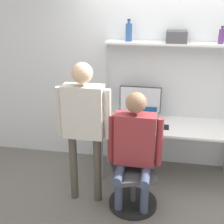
% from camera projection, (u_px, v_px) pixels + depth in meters
% --- Properties ---
extents(ground_plane, '(12.00, 12.00, 0.00)m').
position_uv_depth(ground_plane, '(164.00, 188.00, 3.98)').
color(ground_plane, slate).
extents(wall_back, '(8.00, 0.06, 2.70)m').
position_uv_depth(wall_back, '(171.00, 71.00, 4.14)').
color(wall_back, silver).
rests_on(wall_back, ground_plane).
extents(desk, '(1.78, 0.66, 0.73)m').
position_uv_depth(desk, '(167.00, 130.00, 4.06)').
color(desk, white).
rests_on(desk, ground_plane).
extents(shelf_unit, '(1.69, 0.25, 1.76)m').
position_uv_depth(shelf_unit, '(172.00, 64.00, 3.93)').
color(shelf_unit, white).
rests_on(shelf_unit, ground_plane).
extents(monitor, '(0.55, 0.20, 0.45)m').
position_uv_depth(monitor, '(140.00, 101.00, 4.17)').
color(monitor, '#333338').
rests_on(monitor, desk).
extents(laptop, '(0.31, 0.25, 0.26)m').
position_uv_depth(laptop, '(145.00, 121.00, 3.99)').
color(laptop, '#BCBCC1').
rests_on(laptop, desk).
extents(cell_phone, '(0.07, 0.15, 0.01)m').
position_uv_depth(cell_phone, '(166.00, 127.00, 3.96)').
color(cell_phone, black).
rests_on(cell_phone, desk).
extents(office_chair, '(0.58, 0.58, 0.92)m').
position_uv_depth(office_chair, '(133.00, 183.00, 3.60)').
color(office_chair, black).
rests_on(office_chair, ground_plane).
extents(person_seated, '(0.60, 0.47, 1.38)m').
position_uv_depth(person_seated, '(134.00, 143.00, 3.37)').
color(person_seated, '#38425B').
rests_on(person_seated, ground_plane).
extents(person_standing, '(0.61, 0.23, 1.67)m').
position_uv_depth(person_standing, '(84.00, 116.00, 3.40)').
color(person_standing, '#4C473D').
rests_on(person_standing, ground_plane).
extents(bottle_blue, '(0.08, 0.08, 0.27)m').
position_uv_depth(bottle_blue, '(129.00, 32.00, 3.89)').
color(bottle_blue, '#335999').
rests_on(bottle_blue, shelf_unit).
extents(bottle_purple, '(0.07, 0.07, 0.21)m').
position_uv_depth(bottle_purple, '(221.00, 36.00, 3.71)').
color(bottle_purple, '#593372').
rests_on(bottle_purple, shelf_unit).
extents(storage_box, '(0.25, 0.23, 0.14)m').
position_uv_depth(storage_box, '(177.00, 37.00, 3.80)').
color(storage_box, '#4C4C51').
rests_on(storage_box, shelf_unit).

